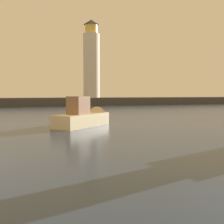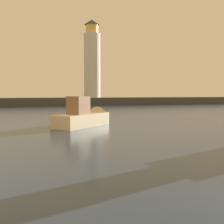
# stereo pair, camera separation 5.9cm
# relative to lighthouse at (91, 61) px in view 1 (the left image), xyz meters

# --- Properties ---
(ground_plane) EXTENTS (220.00, 220.00, 0.00)m
(ground_plane) POSITION_rel_lighthouse_xyz_m (-6.79, -25.79, -9.08)
(ground_plane) COLOR #2D3D51
(breakwater) EXTENTS (96.67, 6.65, 1.56)m
(breakwater) POSITION_rel_lighthouse_xyz_m (-6.79, 0.00, -8.30)
(breakwater) COLOR #423F3D
(breakwater) RESTS_ON ground_plane
(lighthouse) EXTENTS (3.35, 3.35, 15.88)m
(lighthouse) POSITION_rel_lighthouse_xyz_m (0.00, 0.00, 0.00)
(lighthouse) COLOR silver
(lighthouse) RESTS_ON breakwater
(motorboat_4) EXTENTS (5.67, 5.35, 2.56)m
(motorboat_4) POSITION_rel_lighthouse_xyz_m (-8.23, -34.40, -8.45)
(motorboat_4) COLOR beige
(motorboat_4) RESTS_ON ground_plane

